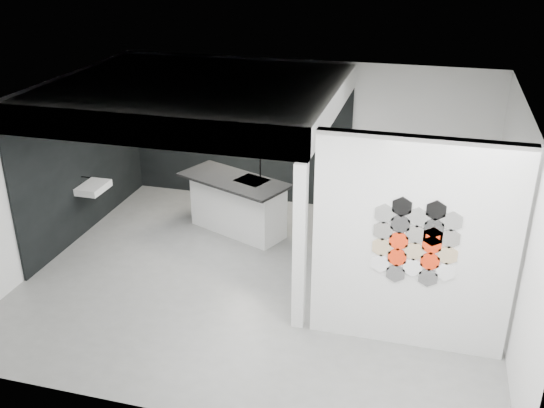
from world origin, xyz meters
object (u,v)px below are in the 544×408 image
Objects in this scene: partition_panel at (413,247)px; glass_bowl at (311,139)px; utensil_cup at (203,130)px; glass_vase at (311,138)px; stockpot at (193,127)px; kettle at (300,136)px; bottle_dark at (218,129)px; kitchen_island at (238,204)px; wall_basin at (93,188)px.

glass_bowl is at bearing 118.23° from partition_panel.
utensil_cup is at bearing 180.00° from glass_bowl.
glass_bowl is 1.20× the size of glass_vase.
utensil_cup is (-2.14, 0.00, 0.00)m from glass_bowl.
glass_vase is at bearing 118.23° from partition_panel.
partition_panel is 13.57× the size of stockpot.
bottle_dark is at bearing 161.95° from kettle.
kettle is (0.79, 1.38, 0.87)m from kitchen_island.
glass_vase is 1.15× the size of utensil_cup.
glass_vase reaches higher than wall_basin.
kitchen_island reaches higher than wall_basin.
glass_vase is at bearing 0.00° from utensil_cup.
partition_panel reaches higher than bottle_dark.
kitchen_island is at bearing -45.93° from stockpot.
kitchen_island is at bearing -125.76° from glass_vase.
glass_bowl is at bearing 0.00° from glass_vase.
wall_basin is at bearing -121.11° from utensil_cup.
bottle_dark is at bearing 52.90° from wall_basin.
glass_vase reaches higher than glass_bowl.
kitchen_island reaches higher than kettle.
wall_basin is at bearing -148.65° from glass_bowl.
bottle_dark is 0.32m from utensil_cup.
bottle_dark is (-3.90, 3.87, 0.00)m from partition_panel.
wall_basin is at bearing -141.31° from kitchen_island.
kettle reaches higher than wall_basin.
glass_vase is (-2.08, 3.87, -0.02)m from partition_panel.
partition_panel reaches higher than stockpot.
glass_vase reaches higher than utensil_cup.
kettle is 0.20m from glass_vase.
bottle_dark is at bearing 0.00° from utensil_cup.
partition_panel is 4.39m from glass_bowl.
kitchen_island is at bearing -58.96° from bottle_dark.
wall_basin is 2.65m from bottle_dark.
utensil_cup is at bearing 58.89° from wall_basin.
glass_bowl is (0.20, 0.00, -0.03)m from kettle.
wall_basin is 4.09× the size of glass_bowl.
bottle_dark is (1.56, 2.07, 0.55)m from wall_basin.
kettle is at bearing 0.00° from bottle_dark.
kettle is at bearing 120.51° from partition_panel.
kitchen_island is 12.50× the size of bottle_dark.
utensil_cup is at bearing 180.00° from glass_vase.
utensil_cup is (-1.15, 1.38, 0.85)m from kitchen_island.
glass_bowl is at bearing 0.00° from utensil_cup.
kitchen_island reaches higher than utensil_cup.
kitchen_island is (2.39, 0.68, -0.32)m from wall_basin.
kettle is at bearing 32.94° from wall_basin.
stockpot is at bearing 180.00° from glass_vase.
bottle_dark is at bearing 135.28° from partition_panel.
utensil_cup is at bearing 180.00° from bottle_dark.
wall_basin is 3.84m from kettle.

